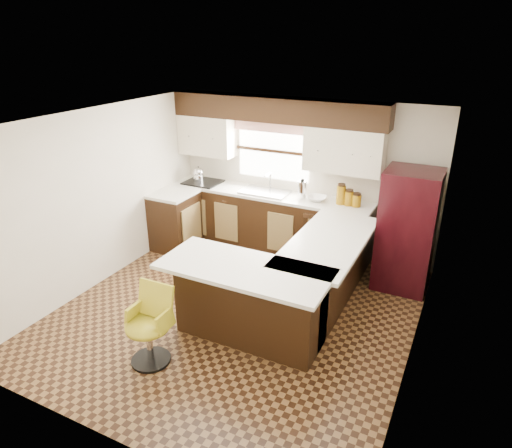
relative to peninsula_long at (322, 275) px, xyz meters
The scene contains 30 objects.
floor 1.18m from the peninsula_long, 145.22° to the right, with size 4.40×4.40×0.00m, color #49301A.
ceiling 2.24m from the peninsula_long, 145.22° to the right, with size 4.40×4.40×0.00m, color silver.
wall_back 1.96m from the peninsula_long, 119.74° to the left, with size 4.40×4.40×0.00m, color beige.
wall_front 3.06m from the peninsula_long, 107.67° to the right, with size 4.40×4.40×0.00m, color beige.
wall_left 3.15m from the peninsula_long, 168.23° to the right, with size 4.40×4.40×0.00m, color beige.
wall_right 1.55m from the peninsula_long, 27.51° to the right, with size 4.40×4.40×0.00m, color beige.
base_cab_back 1.86m from the peninsula_long, 136.64° to the left, with size 3.30×0.60×0.90m, color black.
base_cab_left 2.77m from the peninsula_long, 166.97° to the left, with size 0.60×0.70×0.90m, color black.
counter_back 1.92m from the peninsula_long, 136.64° to the left, with size 3.30×0.60×0.04m, color silver.
counter_left 2.81m from the peninsula_long, 166.97° to the left, with size 0.60×0.70×0.04m, color silver.
soffit 2.60m from the peninsula_long, 132.88° to the left, with size 3.40×0.35×0.36m, color black.
upper_cab_left 3.15m from the peninsula_long, 150.95° to the left, with size 0.94×0.35×0.64m, color beige.
upper_cab_right 1.90m from the peninsula_long, 98.93° to the left, with size 1.14×0.35×0.64m, color beige.
window_pane 2.36m from the peninsula_long, 132.00° to the left, with size 1.20×0.02×0.90m, color white.
valance 2.54m from the peninsula_long, 132.74° to the left, with size 1.30×0.06×0.18m, color #D19B93.
sink 1.95m from the peninsula_long, 138.13° to the left, with size 0.75×0.45×0.03m, color #B2B2B7.
dishwasher 1.05m from the peninsula_long, 109.47° to the left, with size 0.58×0.03×0.78m, color black.
cooktop 2.89m from the peninsula_long, 153.80° to the left, with size 0.58×0.50×0.03m, color black.
peninsula_long is the anchor object (origin of this frame).
peninsula_return 1.11m from the peninsula_long, 118.30° to the right, with size 1.65×0.60×0.90m, color black.
counter_pen_long 0.48m from the peninsula_long, ahead, with size 0.84×1.95×0.04m, color silver.
counter_pen_return 1.29m from the peninsula_long, 117.10° to the right, with size 1.89×0.84×0.04m, color silver.
refrigerator 1.36m from the peninsula_long, 50.81° to the left, with size 0.71×0.68×1.66m, color black.
bar_chair 2.25m from the peninsula_long, 124.72° to the right, with size 0.46×0.46×0.87m, color gold, non-canonical shape.
kettle 2.98m from the peninsula_long, 154.48° to the left, with size 0.18×0.18×0.25m, color silver, non-canonical shape.
percolator 1.63m from the peninsula_long, 121.69° to the left, with size 0.13×0.13×0.27m, color silver.
mixing_bowl 1.49m from the peninsula_long, 113.24° to the left, with size 0.28×0.28×0.07m, color white.
canister_large 1.45m from the peninsula_long, 98.40° to the left, with size 0.13×0.13×0.28m, color #8D6209.
canister_med 1.43m from the peninsula_long, 93.11° to the left, with size 0.13×0.13×0.21m, color #8D6209.
canister_small 1.42m from the peninsula_long, 88.02° to the left, with size 0.14×0.14×0.17m, color #8D6209.
Camera 1 is at (2.40, -4.27, 3.28)m, focal length 32.00 mm.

